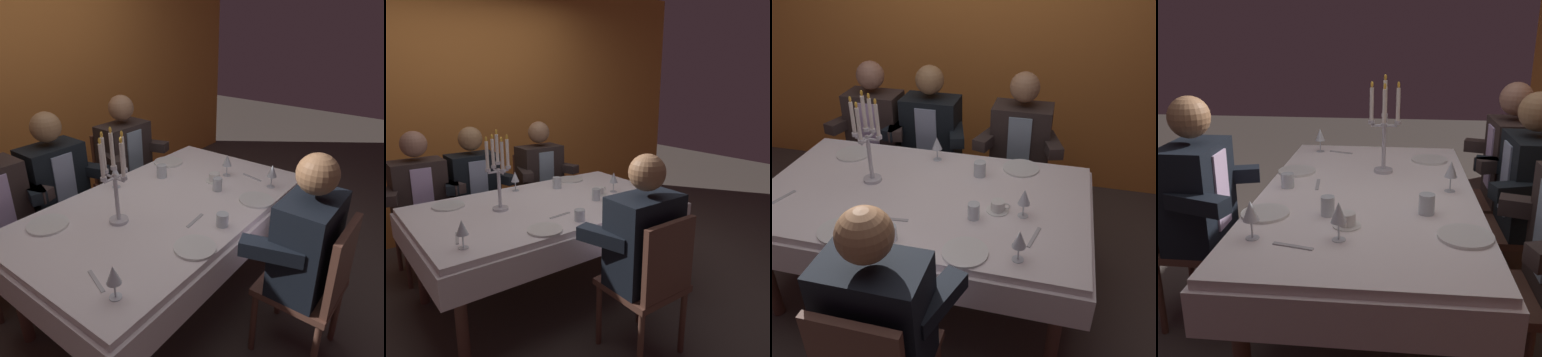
% 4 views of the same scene
% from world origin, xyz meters
% --- Properties ---
extents(ground_plane, '(12.00, 12.00, 0.00)m').
position_xyz_m(ground_plane, '(0.00, 0.00, 0.00)').
color(ground_plane, '#423833').
extents(back_wall, '(6.00, 0.12, 2.70)m').
position_xyz_m(back_wall, '(0.00, 1.66, 1.35)').
color(back_wall, orange).
rests_on(back_wall, ground_plane).
extents(dining_table, '(1.94, 1.14, 0.74)m').
position_xyz_m(dining_table, '(0.00, 0.00, 0.62)').
color(dining_table, white).
rests_on(dining_table, ground_plane).
extents(candelabra, '(0.19, 0.19, 0.57)m').
position_xyz_m(candelabra, '(-0.34, 0.07, 1.01)').
color(candelabra, silver).
rests_on(candelabra, dining_table).
extents(dinner_plate_0, '(0.23, 0.23, 0.01)m').
position_xyz_m(dinner_plate_0, '(-0.61, 0.36, 0.75)').
color(dinner_plate_0, white).
rests_on(dinner_plate_0, dining_table).
extents(dinner_plate_1, '(0.22, 0.22, 0.01)m').
position_xyz_m(dinner_plate_1, '(-0.28, -0.44, 0.75)').
color(dinner_plate_1, white).
rests_on(dinner_plate_1, dining_table).
extents(dinner_plate_2, '(0.23, 0.23, 0.01)m').
position_xyz_m(dinner_plate_2, '(0.52, 0.43, 0.75)').
color(dinner_plate_2, white).
rests_on(dinner_plate_2, dining_table).
extents(dinner_plate_3, '(0.22, 0.22, 0.01)m').
position_xyz_m(dinner_plate_3, '(0.37, -0.45, 0.75)').
color(dinner_plate_3, white).
rests_on(dinner_plate_3, dining_table).
extents(wine_glass_0, '(0.07, 0.07, 0.16)m').
position_xyz_m(wine_glass_0, '(0.62, -0.43, 0.86)').
color(wine_glass_0, silver).
rests_on(wine_glass_0, dining_table).
extents(wine_glass_2, '(0.07, 0.07, 0.16)m').
position_xyz_m(wine_glass_2, '(0.60, -0.08, 0.86)').
color(wine_glass_2, silver).
rests_on(wine_glass_2, dining_table).
extents(wine_glass_3, '(0.07, 0.07, 0.16)m').
position_xyz_m(wine_glass_3, '(-0.04, 0.43, 0.85)').
color(wine_glass_3, silver).
rests_on(wine_glass_3, dining_table).
extents(water_tumbler_0, '(0.07, 0.07, 0.09)m').
position_xyz_m(water_tumbler_0, '(0.28, 0.29, 0.79)').
color(water_tumbler_0, silver).
rests_on(water_tumbler_0, dining_table).
extents(water_tumbler_1, '(0.07, 0.07, 0.08)m').
position_xyz_m(water_tumbler_1, '(-0.01, -0.43, 0.78)').
color(water_tumbler_1, silver).
rests_on(water_tumbler_1, dining_table).
extents(water_tumbler_2, '(0.06, 0.06, 0.09)m').
position_xyz_m(water_tumbler_2, '(0.35, -0.16, 0.79)').
color(water_tumbler_2, silver).
rests_on(water_tumbler_2, dining_table).
extents(coffee_cup_0, '(0.13, 0.12, 0.06)m').
position_xyz_m(coffee_cup_0, '(0.46, -0.06, 0.77)').
color(coffee_cup_0, white).
rests_on(coffee_cup_0, dining_table).
extents(fork_0, '(0.17, 0.04, 0.01)m').
position_xyz_m(fork_0, '(-0.07, -0.28, 0.74)').
color(fork_0, '#B7B7BC').
rests_on(fork_0, dining_table).
extents(spoon_1, '(0.06, 0.17, 0.01)m').
position_xyz_m(spoon_1, '(0.67, -0.25, 0.74)').
color(spoon_1, '#B7B7BC').
rests_on(spoon_1, dining_table).
extents(fork_2, '(0.07, 0.17, 0.01)m').
position_xyz_m(fork_2, '(-0.75, -0.24, 0.74)').
color(fork_2, '#B7B7BC').
rests_on(fork_2, dining_table).
extents(seated_diner_0, '(0.63, 0.48, 1.24)m').
position_xyz_m(seated_diner_0, '(-0.69, 0.89, 0.74)').
color(seated_diner_0, brown).
rests_on(seated_diner_0, ground_plane).
extents(seated_diner_1, '(0.63, 0.48, 1.24)m').
position_xyz_m(seated_diner_1, '(-0.22, 0.89, 0.74)').
color(seated_diner_1, brown).
rests_on(seated_diner_1, ground_plane).
extents(seated_diner_2, '(0.63, 0.48, 1.24)m').
position_xyz_m(seated_diner_2, '(0.12, -0.89, 0.74)').
color(seated_diner_2, brown).
rests_on(seated_diner_2, ground_plane).
extents(seated_diner_3, '(0.63, 0.48, 1.24)m').
position_xyz_m(seated_diner_3, '(0.47, 0.89, 0.74)').
color(seated_diner_3, brown).
rests_on(seated_diner_3, ground_plane).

